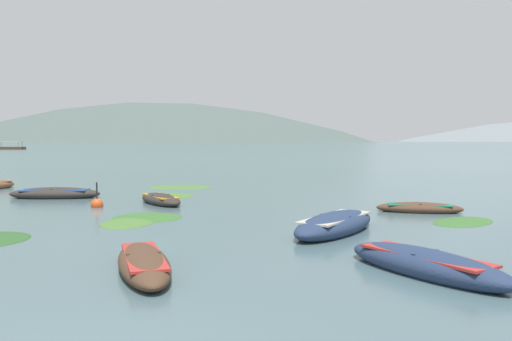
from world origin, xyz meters
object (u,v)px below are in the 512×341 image
object	(u,v)px
rowboat_1	(55,194)
rowboat_6	(161,200)
rowboat_2	(419,208)
mooring_buoy	(97,204)
rowboat_4	(335,225)
ferry_0	(10,148)
rowboat_7	(144,263)
rowboat_0	(425,264)

from	to	relation	value
rowboat_1	rowboat_6	distance (m)	5.56
rowboat_2	mooring_buoy	distance (m)	12.23
rowboat_4	ferry_0	world-z (taller)	ferry_0
rowboat_4	ferry_0	xyz separation A→B (m)	(-83.08, 128.34, 0.23)
mooring_buoy	rowboat_6	bearing A→B (deg)	30.33
rowboat_1	rowboat_2	size ratio (longest dim) A/B	1.32
rowboat_2	ferry_0	xyz separation A→B (m)	(-86.48, 124.02, 0.30)
rowboat_1	mooring_buoy	world-z (taller)	mooring_buoy
rowboat_7	ferry_0	size ratio (longest dim) A/B	0.44
ferry_0	mooring_buoy	world-z (taller)	ferry_0
rowboat_0	mooring_buoy	world-z (taller)	mooring_buoy
mooring_buoy	rowboat_4	bearing A→B (deg)	-28.89
rowboat_4	rowboat_7	size ratio (longest dim) A/B	1.19
rowboat_0	rowboat_1	world-z (taller)	rowboat_0
rowboat_4	mooring_buoy	world-z (taller)	mooring_buoy
mooring_buoy	rowboat_1	bearing A→B (deg)	136.37
rowboat_6	ferry_0	bearing A→B (deg)	122.03
mooring_buoy	rowboat_0	bearing A→B (deg)	-42.38
rowboat_4	rowboat_7	distance (m)	6.22
rowboat_4	rowboat_6	bearing A→B (deg)	137.15
rowboat_7	rowboat_6	bearing A→B (deg)	102.87
ferry_0	rowboat_4	bearing A→B (deg)	-57.08
rowboat_1	rowboat_6	world-z (taller)	rowboat_1
rowboat_1	rowboat_6	xyz separation A→B (m)	(5.30, -1.68, -0.03)
rowboat_7	ferry_0	xyz separation A→B (m)	(-78.91, 132.96, 0.28)
rowboat_0	rowboat_7	xyz separation A→B (m)	(-5.52, -0.20, -0.03)
rowboat_6	mooring_buoy	size ratio (longest dim) A/B	2.99
rowboat_1	rowboat_7	size ratio (longest dim) A/B	1.13
rowboat_1	rowboat_7	distance (m)	14.67
rowboat_7	ferry_0	world-z (taller)	ferry_0
rowboat_2	rowboat_6	world-z (taller)	rowboat_6
rowboat_2	rowboat_6	bearing A→B (deg)	169.69
rowboat_4	mooring_buoy	xyz separation A→B (m)	(-8.82, 4.86, -0.11)
rowboat_4	rowboat_6	world-z (taller)	rowboat_4
mooring_buoy	rowboat_7	bearing A→B (deg)	-63.87
rowboat_1	rowboat_4	xyz separation A→B (m)	(11.92, -7.83, 0.03)
rowboat_1	rowboat_0	bearing A→B (deg)	-42.68
rowboat_4	rowboat_6	xyz separation A→B (m)	(-6.62, 6.15, -0.06)
rowboat_2	rowboat_6	distance (m)	10.19
rowboat_6	ferry_0	distance (m)	144.14
ferry_0	rowboat_0	bearing A→B (deg)	-57.54
rowboat_0	rowboat_2	xyz separation A→B (m)	(2.04, 8.74, -0.05)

